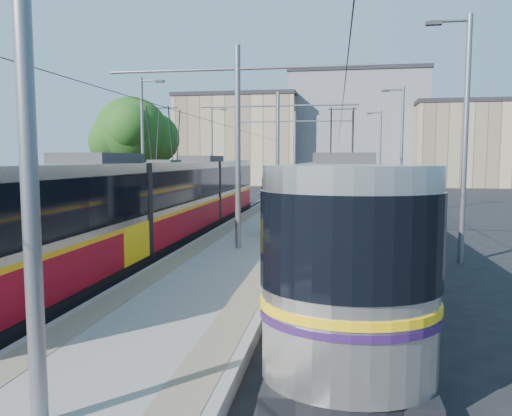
# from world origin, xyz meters

# --- Properties ---
(ground) EXTENTS (160.00, 160.00, 0.00)m
(ground) POSITION_xyz_m (0.00, 0.00, 0.00)
(ground) COLOR black
(ground) RESTS_ON ground
(platform) EXTENTS (4.00, 50.00, 0.30)m
(platform) POSITION_xyz_m (0.00, 17.00, 0.15)
(platform) COLOR gray
(platform) RESTS_ON ground
(tactile_strip_left) EXTENTS (0.70, 50.00, 0.01)m
(tactile_strip_left) POSITION_xyz_m (-1.45, 17.00, 0.30)
(tactile_strip_left) COLOR gray
(tactile_strip_left) RESTS_ON platform
(tactile_strip_right) EXTENTS (0.70, 50.00, 0.01)m
(tactile_strip_right) POSITION_xyz_m (1.45, 17.00, 0.30)
(tactile_strip_right) COLOR gray
(tactile_strip_right) RESTS_ON platform
(rails) EXTENTS (8.71, 70.00, 0.03)m
(rails) POSITION_xyz_m (0.00, 17.00, 0.02)
(rails) COLOR gray
(rails) RESTS_ON ground
(tram_left) EXTENTS (2.43, 28.78, 5.50)m
(tram_left) POSITION_xyz_m (-3.60, 10.63, 1.71)
(tram_left) COLOR black
(tram_left) RESTS_ON ground
(tram_right) EXTENTS (2.43, 31.05, 5.50)m
(tram_right) POSITION_xyz_m (3.60, 12.23, 1.86)
(tram_right) COLOR black
(tram_right) RESTS_ON ground
(catenary) EXTENTS (9.20, 70.00, 7.00)m
(catenary) POSITION_xyz_m (0.00, 14.15, 4.52)
(catenary) COLOR slate
(catenary) RESTS_ON platform
(street_lamps) EXTENTS (15.18, 38.22, 8.00)m
(street_lamps) POSITION_xyz_m (-0.00, 21.00, 4.18)
(street_lamps) COLOR slate
(street_lamps) RESTS_ON ground
(shelter) EXTENTS (0.98, 1.23, 2.37)m
(shelter) POSITION_xyz_m (0.78, 11.17, 1.54)
(shelter) COLOR black
(shelter) RESTS_ON platform
(tree) EXTENTS (4.98, 4.60, 7.23)m
(tree) POSITION_xyz_m (-8.78, 20.46, 4.89)
(tree) COLOR #382314
(tree) RESTS_ON ground
(building_left) EXTENTS (16.32, 12.24, 12.10)m
(building_left) POSITION_xyz_m (-10.00, 60.00, 6.06)
(building_left) COLOR tan
(building_left) RESTS_ON ground
(building_centre) EXTENTS (18.36, 14.28, 15.33)m
(building_centre) POSITION_xyz_m (6.00, 64.00, 7.67)
(building_centre) COLOR gray
(building_centre) RESTS_ON ground
(building_right) EXTENTS (14.28, 10.20, 10.59)m
(building_right) POSITION_xyz_m (20.00, 58.00, 5.30)
(building_right) COLOR tan
(building_right) RESTS_ON ground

